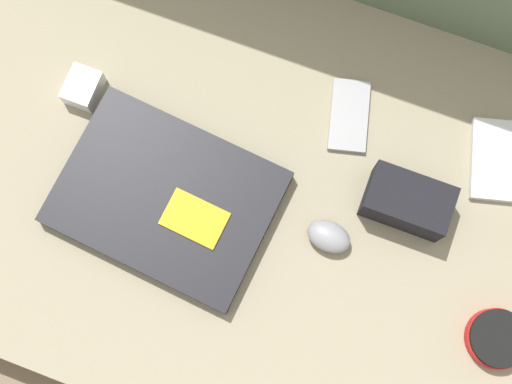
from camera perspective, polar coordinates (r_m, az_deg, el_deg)
The scene contains 9 objects.
ground_plane at distance 1.20m, azimuth 0.00°, elevation -1.45°, with size 8.00×8.00×0.00m, color #7A6651.
couch_seat at distance 1.14m, azimuth 0.00°, elevation -0.87°, with size 1.02×0.71×0.12m.
laptop at distance 1.07m, azimuth -7.16°, elevation -0.48°, with size 0.33×0.26×0.03m.
computer_mouse at distance 1.06m, azimuth 5.84°, elevation -3.56°, with size 0.07×0.05×0.03m.
speaker_puck at distance 1.10m, azimuth 18.70°, elevation -11.03°, with size 0.09×0.09×0.03m.
phone_silver at distance 1.14m, azimuth 18.34°, elevation 2.47°, with size 0.09×0.14×0.01m.
phone_black at distance 1.12m, azimuth 7.47°, elevation 6.08°, with size 0.08×0.13×0.01m.
camera_pouch at distance 1.07m, azimuth 12.02°, elevation -0.77°, with size 0.12×0.07×0.07m.
charger_brick at distance 1.14m, azimuth -13.66°, elevation 8.08°, with size 0.05×0.06×0.03m.
Camera 1 is at (0.08, -0.21, 1.18)m, focal length 50.00 mm.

